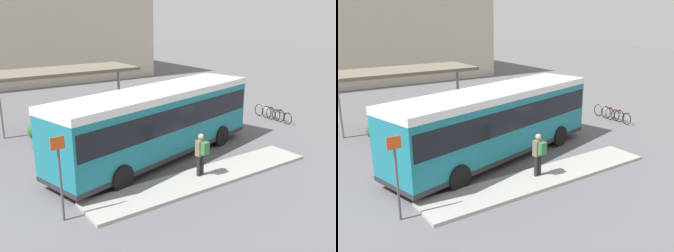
{
  "view_description": "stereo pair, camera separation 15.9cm",
  "coord_description": "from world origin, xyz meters",
  "views": [
    {
      "loc": [
        -8.82,
        -13.38,
        6.28
      ],
      "look_at": [
        0.54,
        0.0,
        1.43
      ],
      "focal_mm": 40.0,
      "sensor_mm": 36.0,
      "label": 1
    },
    {
      "loc": [
        -8.69,
        -13.47,
        6.28
      ],
      "look_at": [
        0.54,
        0.0,
        1.43
      ],
      "focal_mm": 40.0,
      "sensor_mm": 36.0,
      "label": 2
    }
  ],
  "objects": [
    {
      "name": "station_shelter",
      "position": [
        -1.71,
        7.07,
        3.25
      ],
      "size": [
        8.15,
        3.21,
        3.39
      ],
      "color": "#706656",
      "rests_on": "ground_plane"
    },
    {
      "name": "bicycle_red",
      "position": [
        9.48,
        1.33,
        0.39
      ],
      "size": [
        0.48,
        1.8,
        0.78
      ],
      "rotation": [
        0.0,
        0.0,
        -1.58
      ],
      "color": "black",
      "rests_on": "ground_plane"
    },
    {
      "name": "bicycle_black",
      "position": [
        9.45,
        0.66,
        0.37
      ],
      "size": [
        0.48,
        1.68,
        0.73
      ],
      "rotation": [
        0.0,
        0.0,
        -1.71
      ],
      "color": "black",
      "rests_on": "ground_plane"
    },
    {
      "name": "station_building",
      "position": [
        -0.16,
        28.45,
        5.49
      ],
      "size": [
        26.52,
        15.64,
        10.98
      ],
      "color": "#BCB29E",
      "rests_on": "ground_plane"
    },
    {
      "name": "bicycle_white",
      "position": [
        9.48,
        2.01,
        0.39
      ],
      "size": [
        0.48,
        1.79,
        0.77
      ],
      "rotation": [
        0.0,
        0.0,
        1.49
      ],
      "color": "black",
      "rests_on": "ground_plane"
    },
    {
      "name": "platform_sign",
      "position": [
        -5.48,
        -2.81,
        1.56
      ],
      "size": [
        0.44,
        0.08,
        2.8
      ],
      "color": "#4C4C51",
      "rests_on": "ground_plane"
    },
    {
      "name": "city_bus",
      "position": [
        0.01,
        0.0,
        1.86
      ],
      "size": [
        11.04,
        5.05,
        3.18
      ],
      "rotation": [
        0.0,
        0.0,
        0.25
      ],
      "color": "#197284",
      "rests_on": "ground_plane"
    },
    {
      "name": "ground_plane",
      "position": [
        0.0,
        0.0,
        0.0
      ],
      "size": [
        120.0,
        120.0,
        0.0
      ],
      "primitive_type": "plane",
      "color": "#5B5B60"
    },
    {
      "name": "potted_planter_near_shelter",
      "position": [
        -4.1,
        4.52,
        0.68
      ],
      "size": [
        0.88,
        0.88,
        1.31
      ],
      "color": "slate",
      "rests_on": "ground_plane"
    },
    {
      "name": "curb_island",
      "position": [
        0.26,
        -2.98,
        0.06
      ],
      "size": [
        10.15,
        1.8,
        0.12
      ],
      "color": "#9E9E99",
      "rests_on": "ground_plane"
    },
    {
      "name": "pedestrian_waiting",
      "position": [
        0.17,
        -2.83,
        1.11
      ],
      "size": [
        0.45,
        0.49,
        1.73
      ],
      "rotation": [
        0.0,
        0.0,
        1.73
      ],
      "color": "#232328",
      "rests_on": "curb_island"
    },
    {
      "name": "potted_planter_far_side",
      "position": [
        0.69,
        4.27,
        0.65
      ],
      "size": [
        0.91,
        0.91,
        1.27
      ],
      "color": "slate",
      "rests_on": "ground_plane"
    }
  ]
}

